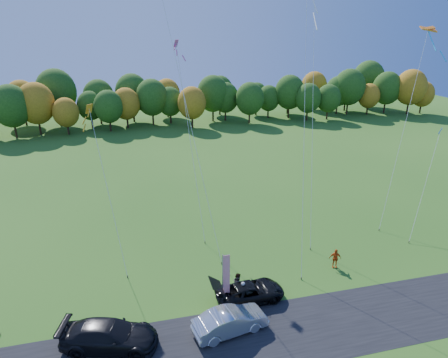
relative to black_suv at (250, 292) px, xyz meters
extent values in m
plane|color=#285917|center=(-0.34, 0.35, -0.69)|extent=(160.00, 160.00, 0.00)
cube|color=black|center=(-0.34, -3.65, -0.68)|extent=(90.00, 6.00, 0.01)
imported|color=black|center=(0.00, 0.00, 0.00)|extent=(5.11, 2.64, 1.38)
imported|color=silver|center=(-2.21, -2.72, 0.11)|extent=(5.09, 2.58, 1.60)
imported|color=black|center=(-9.69, -2.18, 0.16)|extent=(6.30, 3.86, 1.70)
imported|color=silver|center=(-0.51, 0.06, 0.09)|extent=(0.52, 0.65, 1.57)
imported|color=gray|center=(-0.68, 0.80, 0.21)|extent=(0.73, 0.91, 1.80)
imported|color=#C64B12|center=(7.95, 2.30, 0.14)|extent=(1.05, 0.67, 1.66)
cylinder|color=#999999|center=(-2.04, -0.04, 1.36)|extent=(0.06, 0.06, 4.10)
cube|color=red|center=(-1.79, -0.04, 1.77)|extent=(0.51, 0.04, 3.07)
cube|color=navy|center=(-1.79, -0.01, 2.91)|extent=(0.51, 0.03, 0.80)
cylinder|color=#4C3F33|center=(-0.89, 4.99, -0.59)|extent=(0.08, 0.08, 0.20)
cylinder|color=#4C3F33|center=(7.26, 5.29, -0.59)|extent=(0.08, 0.08, 0.20)
cylinder|color=#4C3F33|center=(4.62, 1.38, -0.59)|extent=(0.08, 0.08, 0.20)
cylinder|color=#4C3F33|center=(15.22, 6.89, -0.59)|extent=(0.08, 0.08, 0.20)
cube|color=orange|center=(21.87, 12.84, 17.47)|extent=(3.53, 1.22, 1.33)
cylinder|color=#4C3F33|center=(-8.50, 4.94, -0.59)|extent=(0.08, 0.08, 0.20)
cube|color=orange|center=(-10.29, 10.48, 11.65)|extent=(1.27, 1.27, 1.51)
cylinder|color=#4C3F33|center=(-16.56, 0.56, -0.59)|extent=(0.08, 0.08, 0.20)
cylinder|color=#4C3F33|center=(-1.54, 8.64, -0.59)|extent=(0.08, 0.08, 0.20)
cube|color=#E04A9F|center=(-2.51, 15.51, 16.30)|extent=(1.08, 1.08, 1.28)
cylinder|color=#4C3F33|center=(16.45, 4.15, -0.59)|extent=(0.08, 0.08, 0.20)
cube|color=#0C39AE|center=(21.93, 8.90, 8.29)|extent=(0.97, 0.97, 1.15)
camera|label=1|loc=(-7.62, -22.54, 17.72)|focal=32.00mm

